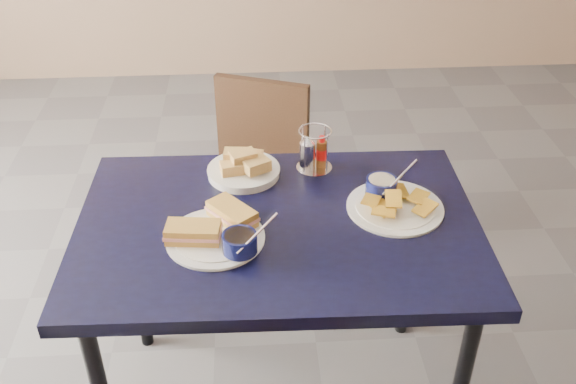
{
  "coord_description": "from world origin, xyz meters",
  "views": [
    {
      "loc": [
        -0.21,
        -1.65,
        1.8
      ],
      "look_at": [
        -0.12,
        -0.21,
        0.82
      ],
      "focal_mm": 40.0,
      "sensor_mm": 36.0,
      "label": 1
    }
  ],
  "objects": [
    {
      "name": "dining_table",
      "position": [
        -0.15,
        -0.25,
        0.68
      ],
      "size": [
        1.12,
        0.76,
        0.75
      ],
      "color": "black",
      "rests_on": "ground"
    },
    {
      "name": "bread_basket",
      "position": [
        -0.24,
        -0.0,
        0.78
      ],
      "size": [
        0.22,
        0.22,
        0.08
      ],
      "color": "white",
      "rests_on": "dining_table"
    },
    {
      "name": "plantain_plate",
      "position": [
        0.17,
        -0.19,
        0.77
      ],
      "size": [
        0.27,
        0.27,
        0.12
      ],
      "color": "white",
      "rests_on": "dining_table"
    },
    {
      "name": "chair_far",
      "position": [
        -0.22,
        0.51,
        0.46
      ],
      "size": [
        0.48,
        0.48,
        0.79
      ],
      "color": "black",
      "rests_on": "ground"
    },
    {
      "name": "ground",
      "position": [
        0.0,
        0.0,
        0.0
      ],
      "size": [
        6.0,
        6.0,
        0.0
      ],
      "primitive_type": "plane",
      "color": "#4E4D52",
      "rests_on": "ground"
    },
    {
      "name": "condiment_caddy",
      "position": [
        -0.03,
        0.02,
        0.81
      ],
      "size": [
        0.11,
        0.11,
        0.14
      ],
      "color": "silver",
      "rests_on": "dining_table"
    },
    {
      "name": "sandwich_plate",
      "position": [
        -0.31,
        -0.31,
        0.78
      ],
      "size": [
        0.3,
        0.28,
        0.12
      ],
      "color": "white",
      "rests_on": "dining_table"
    }
  ]
}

